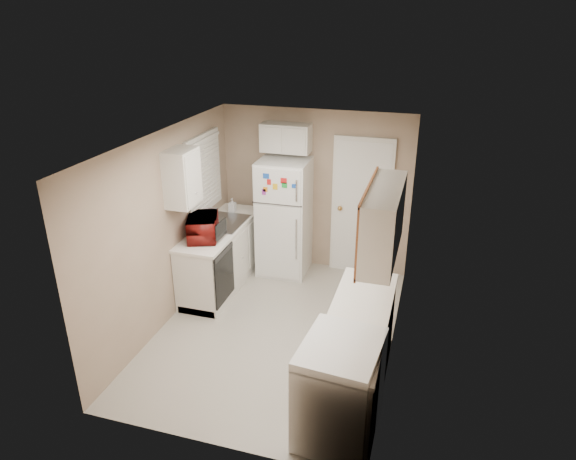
# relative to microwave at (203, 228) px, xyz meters

# --- Properties ---
(floor) EXTENTS (3.80, 3.80, 0.00)m
(floor) POSITION_rel_microwave_xyz_m (1.15, -0.48, -1.05)
(floor) COLOR beige
(floor) RESTS_ON ground
(ceiling) EXTENTS (3.80, 3.80, 0.00)m
(ceiling) POSITION_rel_microwave_xyz_m (1.15, -0.48, 1.35)
(ceiling) COLOR white
(ceiling) RESTS_ON floor
(wall_left) EXTENTS (3.80, 3.80, 0.00)m
(wall_left) POSITION_rel_microwave_xyz_m (-0.25, -0.48, 0.15)
(wall_left) COLOR tan
(wall_left) RESTS_ON floor
(wall_right) EXTENTS (3.80, 3.80, 0.00)m
(wall_right) POSITION_rel_microwave_xyz_m (2.55, -0.48, 0.15)
(wall_right) COLOR tan
(wall_right) RESTS_ON floor
(wall_back) EXTENTS (2.80, 2.80, 0.00)m
(wall_back) POSITION_rel_microwave_xyz_m (1.15, 1.42, 0.15)
(wall_back) COLOR tan
(wall_back) RESTS_ON floor
(wall_front) EXTENTS (2.80, 2.80, 0.00)m
(wall_front) POSITION_rel_microwave_xyz_m (1.15, -2.38, 0.15)
(wall_front) COLOR tan
(wall_front) RESTS_ON floor
(left_counter) EXTENTS (0.60, 1.80, 0.90)m
(left_counter) POSITION_rel_microwave_xyz_m (0.05, 0.42, -0.60)
(left_counter) COLOR silver
(left_counter) RESTS_ON floor
(dishwasher) EXTENTS (0.03, 0.58, 0.72)m
(dishwasher) POSITION_rel_microwave_xyz_m (0.34, -0.18, -0.56)
(dishwasher) COLOR black
(dishwasher) RESTS_ON floor
(sink) EXTENTS (0.54, 0.74, 0.16)m
(sink) POSITION_rel_microwave_xyz_m (0.05, 0.57, -0.19)
(sink) COLOR gray
(sink) RESTS_ON left_counter
(microwave) EXTENTS (0.63, 0.48, 0.37)m
(microwave) POSITION_rel_microwave_xyz_m (0.00, 0.00, 0.00)
(microwave) COLOR maroon
(microwave) RESTS_ON left_counter
(soap_bottle) EXTENTS (0.10, 0.10, 0.21)m
(soap_bottle) POSITION_rel_microwave_xyz_m (0.00, 1.00, -0.05)
(soap_bottle) COLOR white
(soap_bottle) RESTS_ON left_counter
(window_blinds) EXTENTS (0.10, 0.98, 1.08)m
(window_blinds) POSITION_rel_microwave_xyz_m (-0.21, 0.57, 0.55)
(window_blinds) COLOR silver
(window_blinds) RESTS_ON wall_left
(upper_cabinet_left) EXTENTS (0.30, 0.45, 0.70)m
(upper_cabinet_left) POSITION_rel_microwave_xyz_m (-0.10, -0.26, 0.75)
(upper_cabinet_left) COLOR silver
(upper_cabinet_left) RESTS_ON wall_left
(refrigerator) EXTENTS (0.73, 0.71, 1.73)m
(refrigerator) POSITION_rel_microwave_xyz_m (0.78, 1.09, -0.19)
(refrigerator) COLOR white
(refrigerator) RESTS_ON floor
(cabinet_over_fridge) EXTENTS (0.70, 0.30, 0.40)m
(cabinet_over_fridge) POSITION_rel_microwave_xyz_m (0.75, 1.27, 0.95)
(cabinet_over_fridge) COLOR silver
(cabinet_over_fridge) RESTS_ON wall_back
(interior_door) EXTENTS (0.86, 0.06, 2.08)m
(interior_door) POSITION_rel_microwave_xyz_m (1.85, 1.38, -0.03)
(interior_door) COLOR white
(interior_door) RESTS_ON floor
(right_counter) EXTENTS (0.60, 2.00, 0.90)m
(right_counter) POSITION_rel_microwave_xyz_m (2.25, -1.28, -0.60)
(right_counter) COLOR silver
(right_counter) RESTS_ON floor
(stove) EXTENTS (0.74, 0.88, 1.00)m
(stove) POSITION_rel_microwave_xyz_m (2.21, -1.90, -0.55)
(stove) COLOR white
(stove) RESTS_ON floor
(upper_cabinet_right) EXTENTS (0.30, 1.20, 0.70)m
(upper_cabinet_right) POSITION_rel_microwave_xyz_m (2.40, -0.98, 0.75)
(upper_cabinet_right) COLOR silver
(upper_cabinet_right) RESTS_ON wall_right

